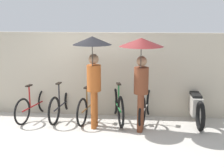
# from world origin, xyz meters

# --- Properties ---
(ground_plane) EXTENTS (30.00, 30.00, 0.00)m
(ground_plane) POSITION_xyz_m (0.00, 0.00, 0.00)
(ground_plane) COLOR #B7B2A8
(back_wall) EXTENTS (12.02, 0.12, 2.14)m
(back_wall) POSITION_xyz_m (0.00, 1.81, 1.07)
(back_wall) COLOR #B2A893
(back_wall) RESTS_ON ground
(parked_bicycle_0) EXTENTS (0.54, 1.67, 1.05)m
(parked_bicycle_0) POSITION_xyz_m (-1.41, 1.39, 0.35)
(parked_bicycle_0) COLOR black
(parked_bicycle_0) RESTS_ON ground
(parked_bicycle_1) EXTENTS (0.44, 1.79, 1.00)m
(parked_bicycle_1) POSITION_xyz_m (-0.70, 1.47, 0.37)
(parked_bicycle_1) COLOR black
(parked_bicycle_1) RESTS_ON ground
(parked_bicycle_2) EXTENTS (0.48, 1.72, 1.08)m
(parked_bicycle_2) POSITION_xyz_m (0.00, 1.42, 0.36)
(parked_bicycle_2) COLOR black
(parked_bicycle_2) RESTS_ON ground
(parked_bicycle_3) EXTENTS (0.55, 1.77, 0.99)m
(parked_bicycle_3) POSITION_xyz_m (0.70, 1.40, 0.39)
(parked_bicycle_3) COLOR black
(parked_bicycle_3) RESTS_ON ground
(parked_bicycle_4) EXTENTS (0.51, 1.77, 1.03)m
(parked_bicycle_4) POSITION_xyz_m (1.41, 1.40, 0.39)
(parked_bicycle_4) COLOR black
(parked_bicycle_4) RESTS_ON ground
(pedestrian_leading) EXTENTS (0.85, 0.85, 2.13)m
(pedestrian_leading) POSITION_xyz_m (0.20, 0.77, 1.58)
(pedestrian_leading) COLOR #9E4C1E
(pedestrian_leading) RESTS_ON ground
(pedestrian_center) EXTENTS (0.94, 0.94, 2.11)m
(pedestrian_center) POSITION_xyz_m (1.26, 0.65, 1.63)
(pedestrian_center) COLOR brown
(pedestrian_center) RESTS_ON ground
(motorcycle) EXTENTS (0.58, 1.96, 0.91)m
(motorcycle) POSITION_xyz_m (2.61, 1.48, 0.39)
(motorcycle) COLOR black
(motorcycle) RESTS_ON ground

